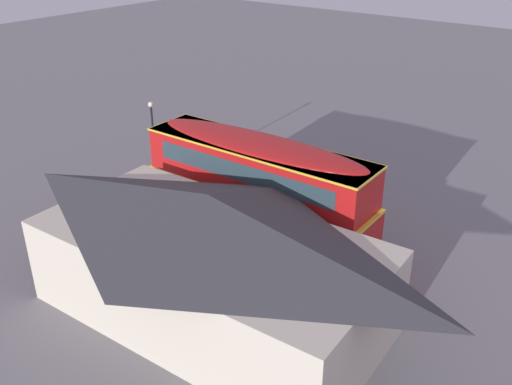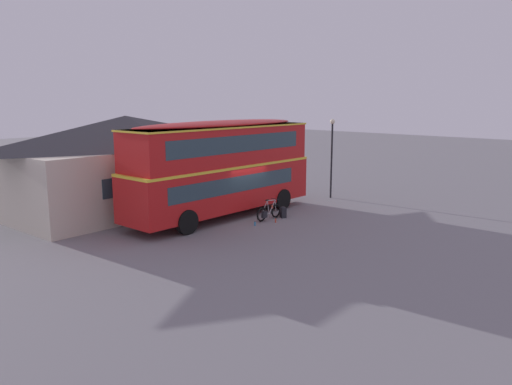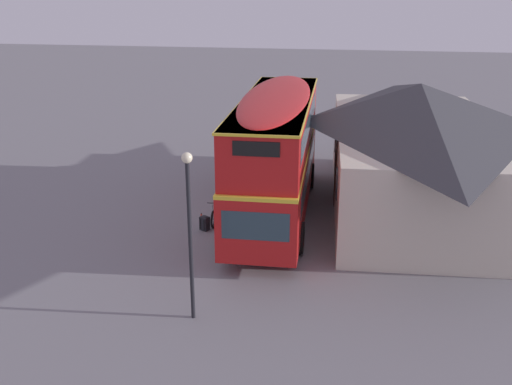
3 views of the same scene
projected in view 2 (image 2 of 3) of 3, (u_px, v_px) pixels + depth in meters
ground_plane at (241, 217)px, 25.25m from camera, size 120.00×120.00×0.00m
double_decker_bus at (222, 164)px, 24.74m from camera, size 10.86×2.81×4.79m
touring_bicycle at (268, 212)px, 24.54m from camera, size 1.77×0.48×1.02m
backpack_on_ground at (283, 212)px, 25.02m from camera, size 0.38×0.40×0.56m
water_bottle_blue_sports at (255, 224)px, 23.45m from camera, size 0.07×0.07×0.21m
water_bottle_red_squeeze at (276, 220)px, 24.03m from camera, size 0.07×0.07×0.22m
pub_building at (127, 161)px, 26.90m from camera, size 12.98×7.13×4.95m
street_lamp at (332, 150)px, 29.54m from camera, size 0.28×0.28×4.66m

